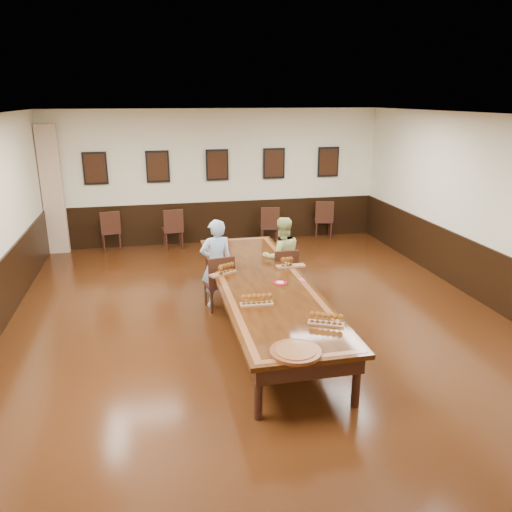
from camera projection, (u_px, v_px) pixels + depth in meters
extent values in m
cube|color=black|center=(263.00, 326.00, 7.89)|extent=(8.00, 10.00, 0.02)
cube|color=white|center=(264.00, 115.00, 6.91)|extent=(8.00, 10.00, 0.02)
cube|color=beige|center=(217.00, 177.00, 12.07)|extent=(8.00, 0.02, 3.20)
cube|color=beige|center=(466.00, 451.00, 2.73)|extent=(8.00, 0.02, 3.20)
cube|color=beige|center=(500.00, 215.00, 8.20)|extent=(0.02, 10.00, 3.20)
imported|color=#518ACC|center=(216.00, 264.00, 8.42)|extent=(0.61, 0.45, 1.53)
imported|color=#C9D283|center=(282.00, 257.00, 8.89)|extent=(0.74, 0.59, 1.45)
cube|color=#D8486D|center=(302.00, 280.00, 7.70)|extent=(0.09, 0.15, 0.01)
cube|color=tan|center=(53.00, 190.00, 11.19)|extent=(0.45, 0.18, 2.90)
cube|color=black|center=(218.00, 222.00, 12.37)|extent=(7.98, 0.04, 1.00)
cube|color=black|center=(489.00, 278.00, 8.53)|extent=(0.04, 9.98, 1.00)
cube|color=black|center=(263.00, 283.00, 7.67)|extent=(1.40, 5.00, 0.06)
cube|color=#955930|center=(263.00, 281.00, 7.66)|extent=(1.28, 4.88, 0.00)
cube|color=black|center=(263.00, 281.00, 7.66)|extent=(1.10, 4.70, 0.00)
cube|color=black|center=(263.00, 292.00, 7.71)|extent=(1.25, 4.85, 0.18)
cylinder|color=black|center=(258.00, 392.00, 5.50)|extent=(0.10, 0.10, 0.69)
cylinder|color=black|center=(356.00, 380.00, 5.74)|extent=(0.10, 0.10, 0.69)
cylinder|color=black|center=(208.00, 262.00, 9.83)|extent=(0.10, 0.10, 0.69)
cylinder|color=black|center=(265.00, 258.00, 10.06)|extent=(0.10, 0.10, 0.69)
cube|color=black|center=(95.00, 168.00, 11.35)|extent=(0.54, 0.03, 0.74)
cube|color=black|center=(95.00, 168.00, 11.33)|extent=(0.46, 0.01, 0.64)
cube|color=black|center=(158.00, 167.00, 11.63)|extent=(0.54, 0.03, 0.74)
cube|color=black|center=(158.00, 167.00, 11.61)|extent=(0.46, 0.01, 0.64)
cube|color=black|center=(217.00, 165.00, 11.91)|extent=(0.54, 0.03, 0.74)
cube|color=black|center=(217.00, 165.00, 11.89)|extent=(0.46, 0.01, 0.64)
cube|color=black|center=(274.00, 163.00, 12.19)|extent=(0.54, 0.03, 0.74)
cube|color=black|center=(274.00, 163.00, 12.17)|extent=(0.46, 0.01, 0.64)
cube|color=black|center=(328.00, 162.00, 12.47)|extent=(0.54, 0.03, 0.74)
cube|color=black|center=(328.00, 162.00, 12.45)|extent=(0.46, 0.01, 0.64)
cube|color=#8B5E3A|center=(223.00, 273.00, 7.95)|extent=(0.47, 0.34, 0.03)
cube|color=#8B5E3A|center=(291.00, 266.00, 8.29)|extent=(0.49, 0.16, 0.03)
cube|color=#8B5E3A|center=(257.00, 304.00, 6.77)|extent=(0.46, 0.16, 0.03)
cube|color=#8B5E3A|center=(326.00, 324.00, 6.18)|extent=(0.46, 0.32, 0.03)
cylinder|color=#AF0B25|center=(280.00, 283.00, 7.55)|extent=(0.21, 0.21, 0.02)
cylinder|color=silver|center=(280.00, 282.00, 7.54)|extent=(0.12, 0.12, 0.01)
cylinder|color=#552611|center=(296.00, 352.00, 5.49)|extent=(0.63, 0.63, 0.04)
cylinder|color=#955930|center=(296.00, 350.00, 5.49)|extent=(0.50, 0.50, 0.01)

